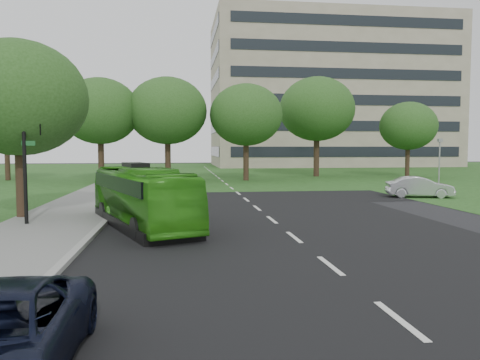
{
  "coord_description": "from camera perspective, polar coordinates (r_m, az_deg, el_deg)",
  "views": [
    {
      "loc": [
        -3.98,
        -17.93,
        3.18
      ],
      "look_at": [
        -1.09,
        4.52,
        1.6
      ],
      "focal_mm": 35.0,
      "sensor_mm": 36.0,
      "label": 1
    }
  ],
  "objects": [
    {
      "name": "ground",
      "position": [
        18.64,
        5.13,
        -5.85
      ],
      "size": [
        160.0,
        160.0,
        0.0
      ],
      "primitive_type": "plane",
      "color": "black",
      "rests_on": "ground"
    },
    {
      "name": "sedan",
      "position": [
        31.86,
        21.02,
        -0.79
      ],
      "size": [
        4.28,
        2.42,
        1.34
      ],
      "primitive_type": "imported",
      "rotation": [
        0.0,
        0.0,
        1.31
      ],
      "color": "silver",
      "rests_on": "ground"
    },
    {
      "name": "tree_side_near",
      "position": [
        22.67,
        -25.41,
        8.99
      ],
      "size": [
        5.89,
        5.89,
        7.82
      ],
      "color": "black",
      "rests_on": "ground"
    },
    {
      "name": "bus",
      "position": [
        19.09,
        -11.87,
        -2.07
      ],
      "size": [
        4.94,
        8.7,
        2.38
      ],
      "primitive_type": "imported",
      "rotation": [
        0.0,
        0.0,
        0.37
      ],
      "color": "#308F16",
      "rests_on": "ground"
    },
    {
      "name": "office_building",
      "position": [
        84.51,
        10.76,
        10.26
      ],
      "size": [
        40.1,
        20.1,
        25.0
      ],
      "color": "gray",
      "rests_on": "ground"
    },
    {
      "name": "tree_park_a",
      "position": [
        45.72,
        -16.68,
        8.04
      ],
      "size": [
        7.25,
        7.25,
        9.63
      ],
      "color": "black",
      "rests_on": "ground"
    },
    {
      "name": "tree_park_f",
      "position": [
        50.35,
        -26.63,
        6.35
      ],
      "size": [
        6.19,
        6.19,
        8.26
      ],
      "color": "black",
      "rests_on": "ground"
    },
    {
      "name": "tree_park_b",
      "position": [
        45.35,
        -8.85,
        8.32
      ],
      "size": [
        7.51,
        7.51,
        9.84
      ],
      "color": "black",
      "rests_on": "ground"
    },
    {
      "name": "street_surfaces",
      "position": [
        40.97,
        -2.27,
        -0.42
      ],
      "size": [
        120.0,
        120.0,
        0.15
      ],
      "color": "black",
      "rests_on": "ground"
    },
    {
      "name": "traffic_light",
      "position": [
        20.28,
        -24.36,
        3.33
      ],
      "size": [
        0.85,
        0.25,
        5.23
      ],
      "rotation": [
        0.0,
        0.0,
        0.34
      ],
      "color": "black",
      "rests_on": "ground"
    },
    {
      "name": "camera_pole",
      "position": [
        39.42,
        23.15,
        2.67
      ],
      "size": [
        0.4,
        0.37,
        3.86
      ],
      "rotation": [
        0.0,
        0.0,
        -0.38
      ],
      "color": "gray",
      "rests_on": "ground"
    },
    {
      "name": "tree_park_c",
      "position": [
        44.99,
        0.74,
        7.93
      ],
      "size": [
        6.96,
        6.96,
        9.24
      ],
      "color": "black",
      "rests_on": "ground"
    },
    {
      "name": "tree_park_e",
      "position": [
        53.39,
        19.83,
        6.21
      ],
      "size": [
        6.03,
        6.03,
        8.04
      ],
      "color": "black",
      "rests_on": "ground"
    },
    {
      "name": "tree_park_d",
      "position": [
        52.01,
        9.36,
        8.52
      ],
      "size": [
        8.19,
        8.19,
        10.82
      ],
      "color": "black",
      "rests_on": "ground"
    }
  ]
}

